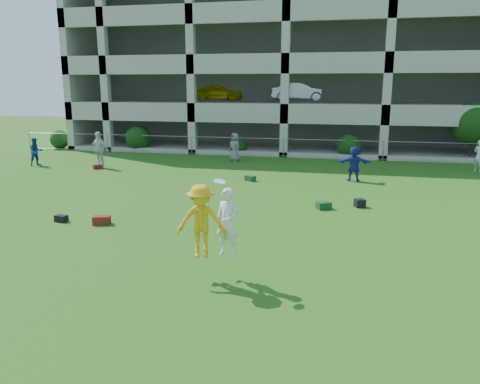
% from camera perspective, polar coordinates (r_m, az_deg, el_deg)
% --- Properties ---
extents(ground, '(100.00, 100.00, 0.00)m').
position_cam_1_polar(ground, '(11.50, -7.02, -9.95)').
color(ground, '#235114').
rests_on(ground, ground).
extents(bystander_a, '(0.92, 0.96, 1.56)m').
position_cam_1_polar(bystander_a, '(28.69, -23.62, 4.53)').
color(bystander_a, navy).
rests_on(bystander_a, ground).
extents(bystander_b, '(1.24, 0.76, 1.97)m').
position_cam_1_polar(bystander_b, '(26.67, -16.82, 4.95)').
color(bystander_b, silver).
rests_on(bystander_b, ground).
extents(bystander_c, '(0.98, 0.92, 1.69)m').
position_cam_1_polar(bystander_c, '(27.71, -0.65, 5.48)').
color(bystander_c, slate).
rests_on(bystander_c, ground).
extents(bystander_d, '(1.57, 0.62, 1.66)m').
position_cam_1_polar(bystander_d, '(22.67, 13.73, 3.39)').
color(bystander_d, navy).
rests_on(bystander_d, ground).
extents(bystander_e, '(0.72, 0.72, 1.68)m').
position_cam_1_polar(bystander_e, '(27.24, 27.14, 3.92)').
color(bystander_e, silver).
rests_on(bystander_e, ground).
extents(bag_red_a, '(0.61, 0.45, 0.28)m').
position_cam_1_polar(bag_red_a, '(15.92, -16.52, -3.32)').
color(bag_red_a, '#5B170F').
rests_on(bag_red_a, ground).
extents(bag_black_b, '(0.44, 0.31, 0.22)m').
position_cam_1_polar(bag_black_b, '(16.67, -20.95, -3.03)').
color(bag_black_b, black).
rests_on(bag_black_b, ground).
extents(bag_green_c, '(0.61, 0.55, 0.26)m').
position_cam_1_polar(bag_green_c, '(17.41, 10.17, -1.62)').
color(bag_green_c, '#143917').
rests_on(bag_green_c, ground).
extents(crate_d, '(0.45, 0.45, 0.30)m').
position_cam_1_polar(crate_d, '(17.97, 14.39, -1.31)').
color(crate_d, black).
rests_on(crate_d, ground).
extents(bag_red_f, '(0.52, 0.52, 0.24)m').
position_cam_1_polar(bag_red_f, '(26.44, -16.99, 2.97)').
color(bag_red_f, '#590F20').
rests_on(bag_red_f, ground).
extents(bag_green_g, '(0.58, 0.53, 0.25)m').
position_cam_1_polar(bag_green_g, '(22.15, 1.25, 1.69)').
color(bag_green_g, '#13361E').
rests_on(bag_green_g, ground).
extents(frisbee_contest, '(1.51, 0.92, 1.85)m').
position_cam_1_polar(frisbee_contest, '(10.74, -4.02, -3.60)').
color(frisbee_contest, '#F5A915').
rests_on(frisbee_contest, ground).
extents(parking_garage, '(30.00, 14.00, 12.00)m').
position_cam_1_polar(parking_garage, '(37.87, 7.19, 15.24)').
color(parking_garage, '#9E998C').
rests_on(parking_garage, ground).
extents(fence, '(36.06, 0.06, 1.20)m').
position_cam_1_polar(fence, '(29.44, 5.30, 5.42)').
color(fence, gray).
rests_on(fence, ground).
extents(shrub_row, '(34.38, 2.52, 3.50)m').
position_cam_1_polar(shrub_row, '(29.83, 14.36, 6.90)').
color(shrub_row, '#163D11').
rests_on(shrub_row, ground).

